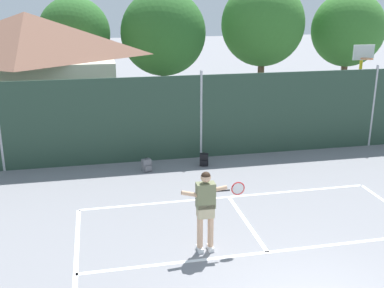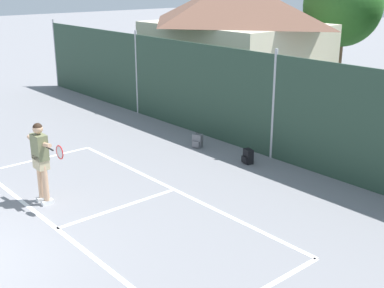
{
  "view_description": "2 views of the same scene",
  "coord_description": "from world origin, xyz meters",
  "px_view_note": "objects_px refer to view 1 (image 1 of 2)",
  "views": [
    {
      "loc": [
        -3.48,
        -5.98,
        5.34
      ],
      "look_at": [
        -0.76,
        6.88,
        1.18
      ],
      "focal_mm": 43.51,
      "sensor_mm": 36.0,
      "label": 1
    },
    {
      "loc": [
        8.65,
        -1.37,
        4.79
      ],
      "look_at": [
        0.96,
        5.24,
        1.44
      ],
      "focal_mm": 47.12,
      "sensor_mm": 36.0,
      "label": 2
    }
  ],
  "objects_px": {
    "backpack_black": "(204,160)",
    "backpack_grey": "(147,165)",
    "basketball_hoop": "(361,76)",
    "tennis_player": "(206,204)"
  },
  "relations": [
    {
      "from": "basketball_hoop",
      "to": "backpack_black",
      "type": "relative_size",
      "value": 7.67
    },
    {
      "from": "basketball_hoop",
      "to": "tennis_player",
      "type": "distance_m",
      "value": 11.65
    },
    {
      "from": "tennis_player",
      "to": "backpack_grey",
      "type": "bearing_deg",
      "value": 97.79
    },
    {
      "from": "basketball_hoop",
      "to": "tennis_player",
      "type": "height_order",
      "value": "basketball_hoop"
    },
    {
      "from": "basketball_hoop",
      "to": "backpack_grey",
      "type": "xyz_separation_m",
      "value": [
        -9.05,
        -2.88,
        -2.12
      ]
    },
    {
      "from": "tennis_player",
      "to": "backpack_grey",
      "type": "relative_size",
      "value": 4.01
    },
    {
      "from": "backpack_black",
      "to": "backpack_grey",
      "type": "bearing_deg",
      "value": -176.11
    },
    {
      "from": "backpack_grey",
      "to": "tennis_player",
      "type": "bearing_deg",
      "value": -82.21
    },
    {
      "from": "basketball_hoop",
      "to": "backpack_grey",
      "type": "distance_m",
      "value": 9.73
    },
    {
      "from": "basketball_hoop",
      "to": "backpack_grey",
      "type": "relative_size",
      "value": 7.67
    }
  ]
}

